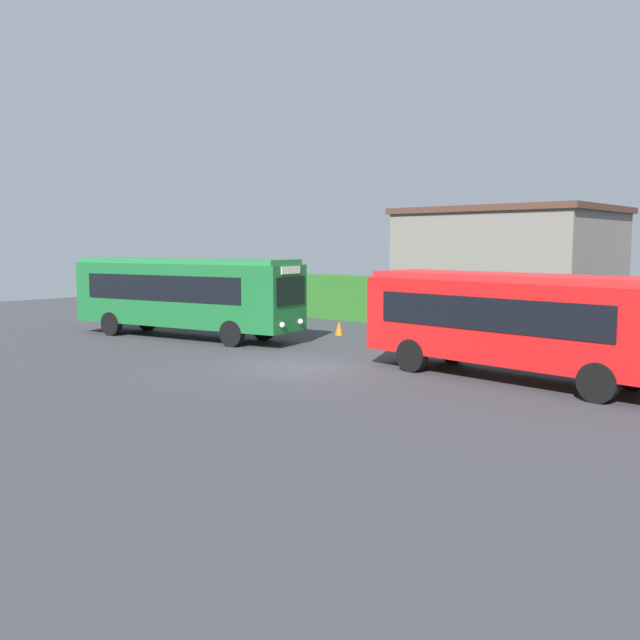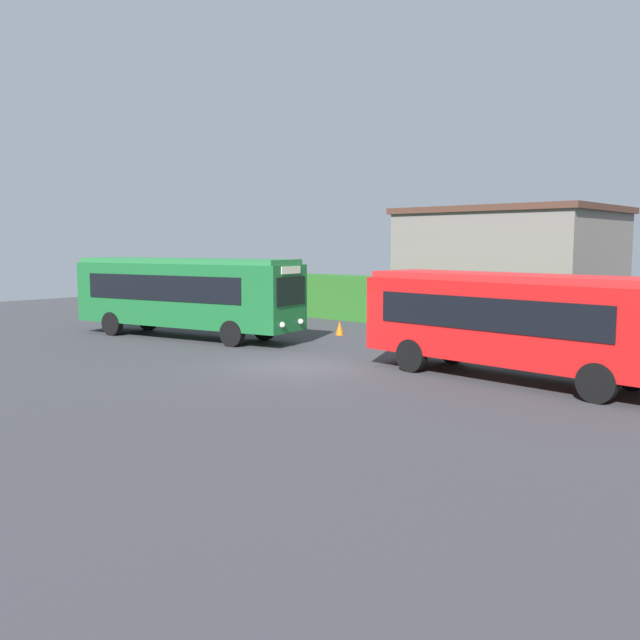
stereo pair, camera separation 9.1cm
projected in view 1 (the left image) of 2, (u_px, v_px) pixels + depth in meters
ground_plane at (298, 366)px, 21.74m from camera, size 64.00×64.00×0.00m
bus_green at (185, 292)px, 28.23m from camera, size 10.58×4.25×3.27m
bus_red at (517, 319)px, 19.34m from camera, size 9.48×3.08×3.01m
person_left at (580, 339)px, 21.45m from camera, size 0.48×0.47×1.72m
person_center at (600, 346)px, 19.91m from camera, size 0.46×0.49×1.75m
hedge_row at (482, 306)px, 30.49m from camera, size 44.00×1.73×2.23m
depot_building at (509, 264)px, 35.08m from camera, size 9.84×7.96×5.67m
traffic_cone at (339, 328)px, 29.27m from camera, size 0.36×0.36×0.60m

